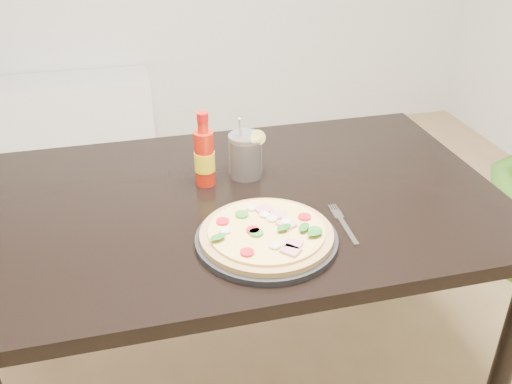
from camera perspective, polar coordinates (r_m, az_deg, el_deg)
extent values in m
cube|color=black|center=(1.57, -1.07, -1.05)|extent=(1.40, 0.90, 0.04)
cylinder|color=black|center=(1.77, 23.68, -15.19)|extent=(0.06, 0.06, 0.71)
cylinder|color=black|center=(2.10, -20.92, -6.67)|extent=(0.06, 0.06, 0.71)
cylinder|color=black|center=(2.28, 12.57, -2.21)|extent=(0.06, 0.06, 0.71)
cylinder|color=black|center=(1.37, 1.05, -4.76)|extent=(0.34, 0.34, 0.02)
cylinder|color=tan|center=(1.36, 1.06, -4.24)|extent=(0.32, 0.32, 0.01)
cylinder|color=#FED26E|center=(1.36, 1.06, -3.88)|extent=(0.28, 0.28, 0.01)
cube|color=#D0828C|center=(1.37, 3.08, -3.28)|extent=(0.05, 0.05, 0.01)
cube|color=#D0828C|center=(1.28, 3.50, -5.88)|extent=(0.05, 0.05, 0.01)
cube|color=#D0828C|center=(1.30, 3.70, -5.25)|extent=(0.05, 0.05, 0.01)
cube|color=#D0828C|center=(1.42, 0.80, -1.77)|extent=(0.05, 0.04, 0.01)
cube|color=#D0828C|center=(1.40, 2.23, -2.31)|extent=(0.05, 0.05, 0.01)
cylinder|color=red|center=(1.38, -3.35, -2.96)|extent=(0.03, 0.03, 0.01)
cylinder|color=red|center=(1.40, 4.87, -2.50)|extent=(0.03, 0.03, 0.01)
cylinder|color=red|center=(1.35, -0.31, -3.85)|extent=(0.03, 0.03, 0.01)
cylinder|color=red|center=(1.27, -0.90, -6.06)|extent=(0.03, 0.03, 0.01)
cylinder|color=#317E2A|center=(1.34, 0.03, -4.10)|extent=(0.03, 0.03, 0.01)
cylinder|color=#317E2A|center=(1.35, 5.91, -3.87)|extent=(0.03, 0.03, 0.01)
cylinder|color=#317E2A|center=(1.41, -1.42, -2.26)|extent=(0.03, 0.03, 0.01)
ellipsoid|color=#F0E6CF|center=(1.38, 3.04, -2.96)|extent=(0.03, 0.03, 0.01)
ellipsoid|color=#F0E6CF|center=(1.39, 1.61, -2.65)|extent=(0.03, 0.03, 0.01)
ellipsoid|color=#F0E6CF|center=(1.35, -3.12, -3.86)|extent=(0.03, 0.03, 0.01)
ellipsoid|color=#F0E6CF|center=(1.29, 1.88, -5.37)|extent=(0.03, 0.03, 0.01)
ellipsoid|color=#F0E6CF|center=(1.40, 0.86, -2.26)|extent=(0.03, 0.03, 0.01)
ellipsoid|color=#F0E6CF|center=(1.43, -0.45, -1.57)|extent=(0.03, 0.03, 0.01)
ellipsoid|color=#1B6B19|center=(1.33, 5.91, -4.09)|extent=(0.04, 0.03, 0.00)
ellipsoid|color=#1B6B19|center=(1.35, 4.82, -3.49)|extent=(0.04, 0.05, 0.00)
ellipsoid|color=#1B6B19|center=(1.31, -3.84, -4.50)|extent=(0.05, 0.03, 0.00)
ellipsoid|color=#1B6B19|center=(1.35, 2.79, -3.52)|extent=(0.05, 0.04, 0.00)
cylinder|color=red|center=(1.59, -5.17, 3.34)|extent=(0.06, 0.06, 0.16)
cylinder|color=yellow|center=(1.60, -5.16, 3.09)|extent=(0.06, 0.06, 0.06)
cylinder|color=red|center=(1.55, -5.33, 6.55)|extent=(0.03, 0.03, 0.03)
cylinder|color=red|center=(1.54, -5.38, 7.52)|extent=(0.03, 0.03, 0.02)
cylinder|color=black|center=(1.64, -1.06, 3.42)|extent=(0.09, 0.09, 0.11)
cylinder|color=silver|center=(1.64, -1.06, 3.67)|extent=(0.10, 0.10, 0.13)
cylinder|color=#F2E059|center=(1.60, 0.19, 5.45)|extent=(0.04, 0.01, 0.04)
cylinder|color=#B2B2B7|center=(1.63, -1.50, 4.95)|extent=(0.03, 0.06, 0.17)
cube|color=silver|center=(1.43, 9.19, -3.90)|extent=(0.02, 0.12, 0.00)
cube|color=silver|center=(1.49, 8.15, -2.24)|extent=(0.03, 0.04, 0.00)
cube|color=silver|center=(1.51, 7.42, -1.63)|extent=(0.00, 0.03, 0.00)
cube|color=silver|center=(1.52, 7.64, -1.60)|extent=(0.00, 0.03, 0.00)
cube|color=silver|center=(1.52, 7.85, -1.58)|extent=(0.00, 0.03, 0.00)
cube|color=silver|center=(1.52, 8.07, -1.55)|extent=(0.00, 0.03, 0.00)
cube|color=white|center=(3.52, -21.85, 6.18)|extent=(1.40, 0.34, 0.50)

